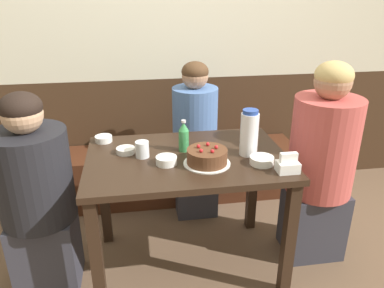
% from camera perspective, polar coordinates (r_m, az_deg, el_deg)
% --- Properties ---
extents(ground_plane, '(12.00, 12.00, 0.00)m').
position_cam_1_polar(ground_plane, '(2.48, -0.68, -17.64)').
color(ground_plane, brown).
extents(back_wall, '(4.80, 0.04, 2.50)m').
position_cam_1_polar(back_wall, '(2.95, -3.90, 15.78)').
color(back_wall, '#3D2819').
rests_on(back_wall, ground_plane).
extents(bench_seat, '(1.99, 0.38, 0.43)m').
position_cam_1_polar(bench_seat, '(3.05, -2.99, -4.45)').
color(bench_seat, '#472314').
rests_on(bench_seat, ground_plane).
extents(dining_table, '(1.11, 0.74, 0.74)m').
position_cam_1_polar(dining_table, '(2.13, -0.76, -4.67)').
color(dining_table, black).
rests_on(dining_table, ground_plane).
extents(birthday_cake, '(0.25, 0.25, 0.10)m').
position_cam_1_polar(birthday_cake, '(1.98, 2.30, -1.95)').
color(birthday_cake, white).
rests_on(birthday_cake, dining_table).
extents(water_pitcher, '(0.10, 0.10, 0.26)m').
position_cam_1_polar(water_pitcher, '(2.07, 8.71, 1.66)').
color(water_pitcher, white).
rests_on(water_pitcher, dining_table).
extents(soju_bottle, '(0.06, 0.06, 0.18)m').
position_cam_1_polar(soju_bottle, '(2.11, -1.27, 1.15)').
color(soju_bottle, '#388E4C').
rests_on(soju_bottle, dining_table).
extents(napkin_holder, '(0.11, 0.08, 0.11)m').
position_cam_1_polar(napkin_holder, '(1.95, 14.39, -3.12)').
color(napkin_holder, white).
rests_on(napkin_holder, dining_table).
extents(bowl_soup_white, '(0.10, 0.10, 0.03)m').
position_cam_1_polar(bowl_soup_white, '(2.14, -10.07, -0.97)').
color(bowl_soup_white, white).
rests_on(bowl_soup_white, dining_table).
extents(bowl_rice_small, '(0.13, 0.13, 0.04)m').
position_cam_1_polar(bowl_rice_small, '(2.02, 10.58, -2.47)').
color(bowl_rice_small, white).
rests_on(bowl_rice_small, dining_table).
extents(bowl_side_dish, '(0.11, 0.11, 0.04)m').
position_cam_1_polar(bowl_side_dish, '(1.98, -3.92, -2.51)').
color(bowl_side_dish, white).
rests_on(bowl_side_dish, dining_table).
extents(bowl_sauce_shallow, '(0.10, 0.10, 0.04)m').
position_cam_1_polar(bowl_sauce_shallow, '(2.33, -13.33, 0.78)').
color(bowl_sauce_shallow, white).
rests_on(bowl_sauce_shallow, dining_table).
extents(glass_water_tall, '(0.08, 0.08, 0.09)m').
position_cam_1_polar(glass_water_tall, '(2.07, -7.59, -0.81)').
color(glass_water_tall, silver).
rests_on(glass_water_tall, dining_table).
extents(person_teal_shirt, '(0.32, 0.34, 1.15)m').
position_cam_1_polar(person_teal_shirt, '(2.75, 0.43, -0.04)').
color(person_teal_shirt, '#33333D').
rests_on(person_teal_shirt, ground_plane).
extents(person_pale_blue_shirt, '(0.39, 0.39, 1.25)m').
position_cam_1_polar(person_pale_blue_shirt, '(2.38, 19.04, -2.91)').
color(person_pale_blue_shirt, '#33333D').
rests_on(person_pale_blue_shirt, ground_plane).
extents(person_grey_tee, '(0.39, 0.39, 1.15)m').
position_cam_1_polar(person_grey_tee, '(2.18, -22.52, -7.40)').
color(person_grey_tee, '#33333D').
rests_on(person_grey_tee, ground_plane).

